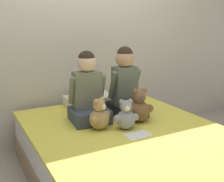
{
  "coord_description": "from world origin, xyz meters",
  "views": [
    {
      "loc": [
        -1.21,
        -1.95,
        1.4
      ],
      "look_at": [
        0.0,
        0.28,
        0.77
      ],
      "focal_mm": 45.0,
      "sensor_mm": 36.0,
      "label": 1
    }
  ],
  "objects_px": {
    "teddy_bear_between_children": "(126,117)",
    "pillow_at_headboard": "(90,101)",
    "bed": "(127,155)",
    "teddy_bear_held_by_left_child": "(99,116)",
    "teddy_bear_held_by_right_child": "(139,108)",
    "child_on_left": "(88,92)",
    "sign_card": "(138,135)",
    "child_on_right": "(125,85)"
  },
  "relations": [
    {
      "from": "teddy_bear_held_by_left_child",
      "to": "teddy_bear_held_by_right_child",
      "type": "distance_m",
      "value": 0.41
    },
    {
      "from": "child_on_left",
      "to": "child_on_right",
      "type": "distance_m",
      "value": 0.41
    },
    {
      "from": "bed",
      "to": "pillow_at_headboard",
      "type": "distance_m",
      "value": 0.86
    },
    {
      "from": "child_on_right",
      "to": "teddy_bear_between_children",
      "type": "height_order",
      "value": "child_on_right"
    },
    {
      "from": "bed",
      "to": "teddy_bear_between_children",
      "type": "relative_size",
      "value": 7.4
    },
    {
      "from": "bed",
      "to": "pillow_at_headboard",
      "type": "height_order",
      "value": "pillow_at_headboard"
    },
    {
      "from": "teddy_bear_held_by_left_child",
      "to": "pillow_at_headboard",
      "type": "distance_m",
      "value": 0.72
    },
    {
      "from": "pillow_at_headboard",
      "to": "sign_card",
      "type": "relative_size",
      "value": 2.53
    },
    {
      "from": "child_on_right",
      "to": "child_on_left",
      "type": "bearing_deg",
      "value": -179.75
    },
    {
      "from": "child_on_left",
      "to": "child_on_right",
      "type": "relative_size",
      "value": 0.97
    },
    {
      "from": "teddy_bear_held_by_right_child",
      "to": "teddy_bear_between_children",
      "type": "height_order",
      "value": "teddy_bear_held_by_right_child"
    },
    {
      "from": "pillow_at_headboard",
      "to": "sign_card",
      "type": "xyz_separation_m",
      "value": [
        0.01,
        -0.96,
        -0.05
      ]
    },
    {
      "from": "pillow_at_headboard",
      "to": "bed",
      "type": "bearing_deg",
      "value": -90.0
    },
    {
      "from": "child_on_right",
      "to": "teddy_bear_held_by_right_child",
      "type": "relative_size",
      "value": 2.14
    },
    {
      "from": "pillow_at_headboard",
      "to": "sign_card",
      "type": "bearing_deg",
      "value": -89.59
    },
    {
      "from": "teddy_bear_held_by_left_child",
      "to": "teddy_bear_held_by_right_child",
      "type": "bearing_deg",
      "value": -25.62
    },
    {
      "from": "child_on_left",
      "to": "teddy_bear_held_by_right_child",
      "type": "bearing_deg",
      "value": -26.43
    },
    {
      "from": "child_on_right",
      "to": "pillow_at_headboard",
      "type": "distance_m",
      "value": 0.54
    },
    {
      "from": "teddy_bear_held_by_right_child",
      "to": "teddy_bear_held_by_left_child",
      "type": "bearing_deg",
      "value": -170.09
    },
    {
      "from": "pillow_at_headboard",
      "to": "child_on_left",
      "type": "bearing_deg",
      "value": -115.43
    },
    {
      "from": "child_on_left",
      "to": "teddy_bear_between_children",
      "type": "relative_size",
      "value": 2.46
    },
    {
      "from": "teddy_bear_between_children",
      "to": "sign_card",
      "type": "xyz_separation_m",
      "value": [
        0.02,
        -0.17,
        -0.11
      ]
    },
    {
      "from": "teddy_bear_held_by_left_child",
      "to": "teddy_bear_between_children",
      "type": "relative_size",
      "value": 1.05
    },
    {
      "from": "teddy_bear_held_by_left_child",
      "to": "teddy_bear_between_children",
      "type": "height_order",
      "value": "teddy_bear_held_by_left_child"
    },
    {
      "from": "teddy_bear_between_children",
      "to": "pillow_at_headboard",
      "type": "relative_size",
      "value": 0.5
    },
    {
      "from": "child_on_right",
      "to": "teddy_bear_held_by_right_child",
      "type": "xyz_separation_m",
      "value": [
        -0.0,
        -0.25,
        -0.16
      ]
    },
    {
      "from": "sign_card",
      "to": "teddy_bear_held_by_left_child",
      "type": "bearing_deg",
      "value": 128.52
    },
    {
      "from": "child_on_left",
      "to": "sign_card",
      "type": "height_order",
      "value": "child_on_left"
    },
    {
      "from": "teddy_bear_between_children",
      "to": "pillow_at_headboard",
      "type": "xyz_separation_m",
      "value": [
        0.01,
        0.79,
        -0.06
      ]
    },
    {
      "from": "bed",
      "to": "pillow_at_headboard",
      "type": "relative_size",
      "value": 3.73
    },
    {
      "from": "teddy_bear_held_by_left_child",
      "to": "teddy_bear_held_by_right_child",
      "type": "relative_size",
      "value": 0.89
    },
    {
      "from": "teddy_bear_held_by_right_child",
      "to": "pillow_at_headboard",
      "type": "height_order",
      "value": "teddy_bear_held_by_right_child"
    },
    {
      "from": "child_on_left",
      "to": "sign_card",
      "type": "xyz_separation_m",
      "value": [
        0.22,
        -0.52,
        -0.27
      ]
    },
    {
      "from": "teddy_bear_held_by_left_child",
      "to": "bed",
      "type": "bearing_deg",
      "value": -54.12
    },
    {
      "from": "child_on_right",
      "to": "sign_card",
      "type": "relative_size",
      "value": 3.23
    },
    {
      "from": "teddy_bear_held_by_right_child",
      "to": "pillow_at_headboard",
      "type": "xyz_separation_m",
      "value": [
        -0.2,
        0.69,
        -0.08
      ]
    },
    {
      "from": "child_on_left",
      "to": "teddy_bear_held_by_left_child",
      "type": "xyz_separation_m",
      "value": [
        -0.0,
        -0.24,
        -0.16
      ]
    },
    {
      "from": "teddy_bear_held_by_left_child",
      "to": "teddy_bear_between_children",
      "type": "bearing_deg",
      "value": -52.15
    },
    {
      "from": "teddy_bear_held_by_left_child",
      "to": "teddy_bear_between_children",
      "type": "distance_m",
      "value": 0.23
    },
    {
      "from": "teddy_bear_held_by_left_child",
      "to": "sign_card",
      "type": "distance_m",
      "value": 0.37
    },
    {
      "from": "teddy_bear_held_by_left_child",
      "to": "teddy_bear_held_by_right_child",
      "type": "xyz_separation_m",
      "value": [
        0.41,
        -0.01,
        0.02
      ]
    },
    {
      "from": "child_on_right",
      "to": "teddy_bear_between_children",
      "type": "distance_m",
      "value": 0.45
    }
  ]
}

